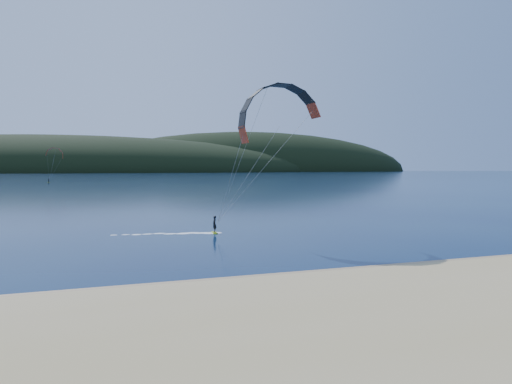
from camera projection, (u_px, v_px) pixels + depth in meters
ground at (263, 304)px, 22.73m from camera, size 1800.00×1800.00×0.00m
wet_sand at (237, 282)px, 26.98m from camera, size 220.00×2.50×0.10m
headland at (103, 172)px, 726.96m from camera, size 1200.00×310.00×140.00m
kitesurfer_near at (277, 129)px, 45.08m from camera, size 20.76×7.05×14.23m
kitesurfer_far at (54, 156)px, 206.99m from camera, size 7.87×7.79×14.51m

